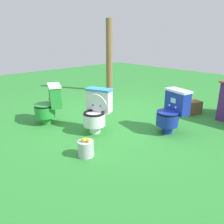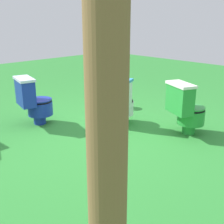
% 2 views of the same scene
% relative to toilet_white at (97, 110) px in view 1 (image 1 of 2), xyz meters
% --- Properties ---
extents(ground, '(14.00, 14.00, 0.00)m').
position_rel_toilet_white_xyz_m(ground, '(-0.08, 0.59, -0.37)').
color(ground, '#2D8433').
extents(toilet_white, '(0.56, 0.61, 0.73)m').
position_rel_toilet_white_xyz_m(toilet_white, '(0.00, 0.00, 0.00)').
color(toilet_white, white).
rests_on(toilet_white, ground).
extents(toilet_blue, '(0.50, 0.57, 0.73)m').
position_rel_toilet_white_xyz_m(toilet_blue, '(0.89, 0.89, -0.00)').
color(toilet_blue, '#192D9E').
rests_on(toilet_blue, ground).
extents(toilet_green, '(0.57, 0.61, 0.73)m').
position_rel_toilet_white_xyz_m(toilet_green, '(-0.88, -0.40, -0.00)').
color(toilet_green, green).
rests_on(toilet_green, ground).
extents(wooden_post, '(0.18, 0.18, 2.01)m').
position_rel_toilet_white_xyz_m(wooden_post, '(-2.05, 2.17, 0.63)').
color(wooden_post, brown).
rests_on(wooden_post, ground).
extents(small_crate, '(0.43, 0.46, 0.27)m').
position_rel_toilet_white_xyz_m(small_crate, '(0.62, 2.03, -0.24)').
color(small_crate, brown).
rests_on(small_crate, ground).
extents(lemon_bucket, '(0.22, 0.22, 0.28)m').
position_rel_toilet_white_xyz_m(lemon_bucket, '(0.56, -0.66, -0.26)').
color(lemon_bucket, '#B7B7BF').
rests_on(lemon_bucket, ground).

